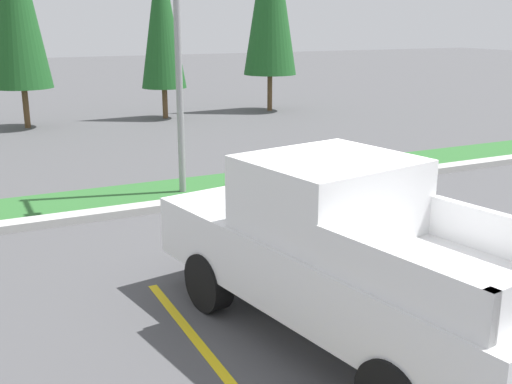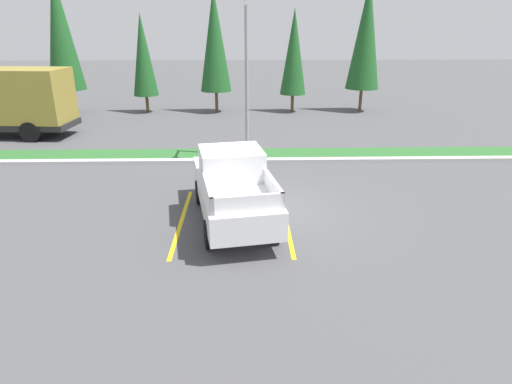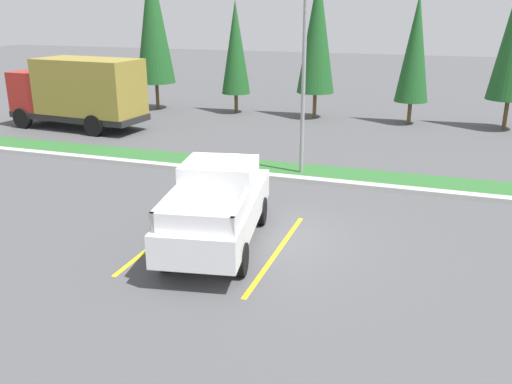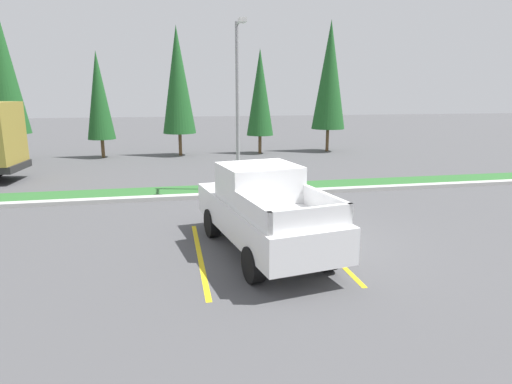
# 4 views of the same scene
# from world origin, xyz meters

# --- Properties ---
(ground_plane) EXTENTS (120.00, 120.00, 0.00)m
(ground_plane) POSITION_xyz_m (0.00, 0.00, 0.00)
(ground_plane) COLOR #4C4C4F
(parking_line_near) EXTENTS (0.12, 4.80, 0.01)m
(parking_line_near) POSITION_xyz_m (-2.30, -0.81, 0.00)
(parking_line_near) COLOR yellow
(parking_line_near) RESTS_ON ground
(parking_line_far) EXTENTS (0.12, 4.80, 0.01)m
(parking_line_far) POSITION_xyz_m (0.80, -0.81, 0.00)
(parking_line_far) COLOR yellow
(parking_line_far) RESTS_ON ground
(curb_strip) EXTENTS (56.00, 0.40, 0.15)m
(curb_strip) POSITION_xyz_m (0.00, 5.00, 0.07)
(curb_strip) COLOR #B2B2AD
(curb_strip) RESTS_ON ground
(grass_median) EXTENTS (56.00, 1.80, 0.06)m
(grass_median) POSITION_xyz_m (0.00, 6.10, 0.03)
(grass_median) COLOR #2D662D
(grass_median) RESTS_ON ground
(pickup_truck_main) EXTENTS (2.77, 5.47, 2.10)m
(pickup_truck_main) POSITION_xyz_m (-0.76, -0.76, 1.04)
(pickup_truck_main) COLOR black
(pickup_truck_main) RESTS_ON ground
(cargo_truck_distant) EXTENTS (6.97, 2.98, 3.40)m
(cargo_truck_distant) POSITION_xyz_m (-12.47, 9.93, 1.85)
(cargo_truck_distant) COLOR black
(cargo_truck_distant) RESTS_ON ground
(street_light) EXTENTS (0.24, 1.49, 6.30)m
(street_light) POSITION_xyz_m (-0.30, 5.73, 3.69)
(street_light) COLOR gray
(street_light) RESTS_ON ground
(cypress_tree_leftmost) EXTENTS (2.22, 2.22, 8.53)m
(cypress_tree_leftmost) POSITION_xyz_m (-11.58, 16.03, 5.02)
(cypress_tree_leftmost) COLOR brown
(cypress_tree_leftmost) RESTS_ON ground
(cypress_tree_left_inner) EXTENTS (1.59, 1.59, 6.12)m
(cypress_tree_left_inner) POSITION_xyz_m (-6.76, 16.36, 3.60)
(cypress_tree_left_inner) COLOR brown
(cypress_tree_left_inner) RESTS_ON ground
(cypress_tree_center) EXTENTS (1.98, 1.98, 7.60)m
(cypress_tree_center) POSITION_xyz_m (-2.23, 16.35, 4.48)
(cypress_tree_center) COLOR brown
(cypress_tree_center) RESTS_ON ground
(cypress_tree_right_inner) EXTENTS (1.67, 1.67, 6.41)m
(cypress_tree_right_inner) POSITION_xyz_m (2.74, 16.31, 3.77)
(cypress_tree_right_inner) COLOR brown
(cypress_tree_right_inner) RESTS_ON ground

